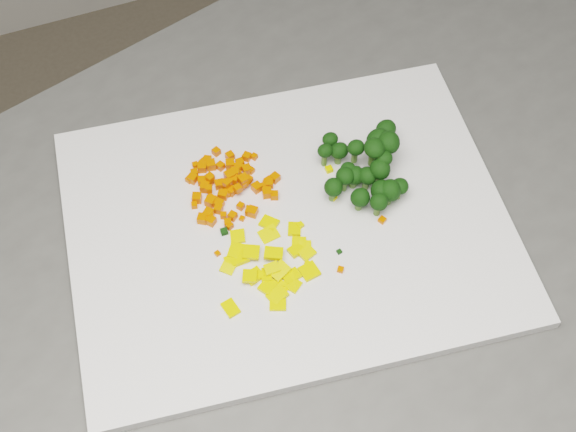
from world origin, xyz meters
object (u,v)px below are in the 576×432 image
object	(u,v)px
counter_block	(322,391)
pepper_pile	(266,265)
carrot_pile	(229,181)
cutting_board	(288,224)
broccoli_pile	(377,159)

from	to	relation	value
counter_block	pepper_pile	distance (m)	0.48
carrot_pile	pepper_pile	xyz separation A→B (m)	(0.00, -0.11, -0.01)
counter_block	carrot_pile	distance (m)	0.49
cutting_board	broccoli_pile	size ratio (longest dim) A/B	3.75
pepper_pile	broccoli_pile	distance (m)	0.17
counter_block	broccoli_pile	xyz separation A→B (m)	(0.07, 0.05, 0.49)
carrot_pile	cutting_board	bearing A→B (deg)	-55.06
carrot_pile	broccoli_pile	bearing A→B (deg)	-14.68
counter_block	carrot_pile	bearing A→B (deg)	134.82
cutting_board	broccoli_pile	bearing A→B (deg)	11.11
counter_block	carrot_pile	xyz separation A→B (m)	(-0.09, 0.09, 0.48)
counter_block	pepper_pile	xyz separation A→B (m)	(-0.09, -0.02, 0.47)
cutting_board	pepper_pile	world-z (taller)	pepper_pile
cutting_board	counter_block	bearing A→B (deg)	-31.06
counter_block	broccoli_pile	size ratio (longest dim) A/B	8.73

